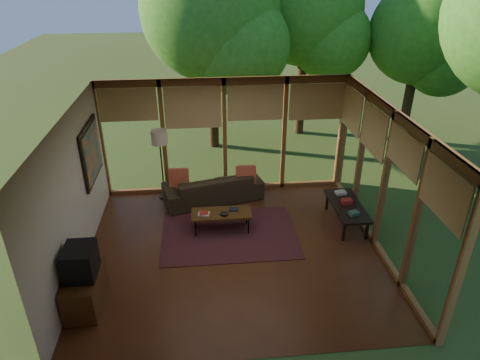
{
  "coord_description": "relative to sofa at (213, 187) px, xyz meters",
  "views": [
    {
      "loc": [
        -0.53,
        -6.6,
        4.95
      ],
      "look_at": [
        0.18,
        0.7,
        1.15
      ],
      "focal_mm": 32.0,
      "sensor_mm": 36.0,
      "label": 1
    }
  ],
  "objects": [
    {
      "name": "floor",
      "position": [
        0.32,
        -2.0,
        -0.32
      ],
      "size": [
        5.5,
        5.5,
        0.0
      ],
      "primitive_type": "plane",
      "color": "#552B16",
      "rests_on": "ground"
    },
    {
      "name": "window_wall_right",
      "position": [
        3.07,
        -2.0,
        1.03
      ],
      "size": [
        0.12,
        5.0,
        2.7
      ],
      "primitive_type": "cube",
      "color": "brown",
      "rests_on": "ground"
    },
    {
      "name": "wall_left",
      "position": [
        -2.43,
        -2.0,
        1.03
      ],
      "size": [
        0.04,
        5.0,
        2.7
      ],
      "primitive_type": "cube",
      "color": "beige",
      "rests_on": "ground"
    },
    {
      "name": "window_wall_back",
      "position": [
        0.32,
        0.5,
        1.03
      ],
      "size": [
        5.5,
        0.12,
        2.7
      ],
      "primitive_type": "cube",
      "color": "brown",
      "rests_on": "ground"
    },
    {
      "name": "console_book_a",
      "position": [
        2.72,
        -1.67,
        0.17
      ],
      "size": [
        0.23,
        0.19,
        0.07
      ],
      "primitive_type": "cube",
      "rotation": [
        0.0,
        0.0,
        0.3
      ],
      "color": "#31574A",
      "rests_on": "side_console"
    },
    {
      "name": "tree_ne",
      "position": [
        2.91,
        4.16,
        3.38
      ],
      "size": [
        3.24,
        3.24,
        5.34
      ],
      "color": "#362513",
      "rests_on": "ground"
    },
    {
      "name": "ceiling",
      "position": [
        0.32,
        -2.0,
        2.38
      ],
      "size": [
        5.5,
        5.5,
        0.0
      ],
      "primitive_type": "plane",
      "rotation": [
        3.14,
        0.0,
        0.0
      ],
      "color": "silver",
      "rests_on": "ground"
    },
    {
      "name": "exterior_lawn",
      "position": [
        8.32,
        6.0,
        -0.33
      ],
      "size": [
        40.0,
        40.0,
        0.0
      ],
      "primitive_type": "plane",
      "color": "#344E1D",
      "rests_on": "ground"
    },
    {
      "name": "sofa",
      "position": [
        0.0,
        0.0,
        0.0
      ],
      "size": [
        2.35,
        1.38,
        0.64
      ],
      "primitive_type": "imported",
      "rotation": [
        0.0,
        0.0,
        3.39
      ],
      "color": "#312618",
      "rests_on": "floor"
    },
    {
      "name": "console_book_c",
      "position": [
        2.72,
        -0.82,
        0.16
      ],
      "size": [
        0.24,
        0.19,
        0.06
      ],
      "primitive_type": "cube",
      "rotation": [
        0.0,
        0.0,
        0.14
      ],
      "color": "#B2AAA1",
      "rests_on": "side_console"
    },
    {
      "name": "floor_lamp",
      "position": [
        -1.13,
        0.22,
        1.08
      ],
      "size": [
        0.36,
        0.36,
        1.65
      ],
      "color": "black",
      "rests_on": "floor"
    },
    {
      "name": "media_cabinet",
      "position": [
        -2.15,
        -3.18,
        -0.02
      ],
      "size": [
        0.5,
        1.0,
        0.6
      ],
      "primitive_type": "cube",
      "color": "#4F2F15",
      "rests_on": "floor"
    },
    {
      "name": "pillow_right",
      "position": [
        0.75,
        -0.05,
        0.28
      ],
      "size": [
        0.45,
        0.24,
        0.47
      ],
      "primitive_type": "cube",
      "rotation": [
        -0.21,
        0.0,
        0.0
      ],
      "color": "maroon",
      "rests_on": "sofa"
    },
    {
      "name": "ct_book_upper",
      "position": [
        -0.23,
        -1.33,
        0.15
      ],
      "size": [
        0.18,
        0.15,
        0.03
      ],
      "primitive_type": "cube",
      "rotation": [
        0.0,
        0.0,
        0.17
      ],
      "color": "maroon",
      "rests_on": "coffee_table"
    },
    {
      "name": "ct_bowl",
      "position": [
        0.17,
        -1.38,
        0.14
      ],
      "size": [
        0.16,
        0.16,
        0.07
      ],
      "primitive_type": "ellipsoid",
      "color": "black",
      "rests_on": "coffee_table"
    },
    {
      "name": "tree_nw",
      "position": [
        0.16,
        3.31,
        3.44
      ],
      "size": [
        3.68,
        3.68,
        5.62
      ],
      "color": "#362513",
      "rests_on": "ground"
    },
    {
      "name": "television",
      "position": [
        -2.13,
        -3.18,
        0.53
      ],
      "size": [
        0.45,
        0.55,
        0.5
      ],
      "primitive_type": "cube",
      "color": "black",
      "rests_on": "media_cabinet"
    },
    {
      "name": "ct_book_lower",
      "position": [
        -0.23,
        -1.33,
        0.12
      ],
      "size": [
        0.25,
        0.21,
        0.03
      ],
      "primitive_type": "cube",
      "rotation": [
        0.0,
        0.0,
        -0.19
      ],
      "color": "#B2AAA1",
      "rests_on": "coffee_table"
    },
    {
      "name": "wall_painting",
      "position": [
        -2.39,
        -0.6,
        1.23
      ],
      "size": [
        0.06,
        1.35,
        1.15
      ],
      "color": "black",
      "rests_on": "wall_left"
    },
    {
      "name": "wall_front",
      "position": [
        0.32,
        -4.5,
        1.03
      ],
      "size": [
        5.5,
        0.04,
        2.7
      ],
      "primitive_type": "cube",
      "color": "beige",
      "rests_on": "ground"
    },
    {
      "name": "console_book_b",
      "position": [
        2.72,
        -1.22,
        0.18
      ],
      "size": [
        0.23,
        0.18,
        0.1
      ],
      "primitive_type": "cube",
      "rotation": [
        0.0,
        0.0,
        0.13
      ],
      "color": "maroon",
      "rests_on": "side_console"
    },
    {
      "name": "rug",
      "position": [
        0.26,
        -1.44,
        -0.32
      ],
      "size": [
        2.68,
        1.9,
        0.01
      ],
      "primitive_type": "cube",
      "color": "maroon",
      "rests_on": "floor"
    },
    {
      "name": "ct_book_side",
      "position": [
        0.37,
        -1.2,
        0.12
      ],
      "size": [
        0.2,
        0.16,
        0.03
      ],
      "primitive_type": "cube",
      "rotation": [
        0.0,
        0.0,
        -0.09
      ],
      "color": "black",
      "rests_on": "coffee_table"
    },
    {
      "name": "side_console",
      "position": [
        2.72,
        -1.27,
        0.09
      ],
      "size": [
        0.6,
        1.4,
        0.46
      ],
      "color": "black",
      "rests_on": "floor"
    },
    {
      "name": "tree_far",
      "position": [
        5.91,
        3.13,
        2.82
      ],
      "size": [
        2.82,
        2.82,
        4.56
      ],
      "color": "#362513",
      "rests_on": "ground"
    },
    {
      "name": "coffee_table",
      "position": [
        0.12,
        -1.28,
        0.07
      ],
      "size": [
        1.2,
        0.5,
        0.43
      ],
      "color": "#4F2F15",
      "rests_on": "floor"
    },
    {
      "name": "pillow_left",
      "position": [
        -0.75,
        -0.05,
        0.28
      ],
      "size": [
        0.44,
        0.24,
        0.46
      ],
      "primitive_type": "cube",
      "rotation": [
        -0.21,
        0.0,
        0.0
      ],
      "color": "maroon",
      "rests_on": "sofa"
    }
  ]
}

